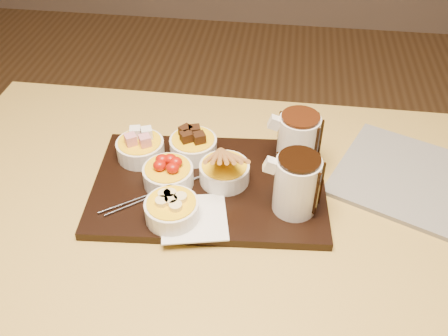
# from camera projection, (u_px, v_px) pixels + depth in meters

# --- Properties ---
(dining_table) EXTENTS (1.20, 0.80, 0.75)m
(dining_table) POSITION_uv_depth(u_px,v_px,m) (213.00, 243.00, 1.03)
(dining_table) COLOR gold
(dining_table) RESTS_ON ground
(serving_board) EXTENTS (0.48, 0.34, 0.02)m
(serving_board) POSITION_uv_depth(u_px,v_px,m) (209.00, 186.00, 1.00)
(serving_board) COLOR black
(serving_board) RESTS_ON dining_table
(napkin) EXTENTS (0.14, 0.14, 0.00)m
(napkin) POSITION_uv_depth(u_px,v_px,m) (194.00, 218.00, 0.92)
(napkin) COLOR white
(napkin) RESTS_ON serving_board
(bowl_marshmallows) EXTENTS (0.10, 0.10, 0.04)m
(bowl_marshmallows) POSITION_uv_depth(u_px,v_px,m) (141.00, 149.00, 1.05)
(bowl_marshmallows) COLOR white
(bowl_marshmallows) RESTS_ON serving_board
(bowl_cake) EXTENTS (0.10, 0.10, 0.04)m
(bowl_cake) POSITION_uv_depth(u_px,v_px,m) (193.00, 147.00, 1.05)
(bowl_cake) COLOR white
(bowl_cake) RESTS_ON serving_board
(bowl_strawberries) EXTENTS (0.10, 0.10, 0.04)m
(bowl_strawberries) POSITION_uv_depth(u_px,v_px,m) (168.00, 176.00, 0.98)
(bowl_strawberries) COLOR white
(bowl_strawberries) RESTS_ON serving_board
(bowl_biscotti) EXTENTS (0.10, 0.10, 0.04)m
(bowl_biscotti) POSITION_uv_depth(u_px,v_px,m) (224.00, 173.00, 0.99)
(bowl_biscotti) COLOR white
(bowl_biscotti) RESTS_ON serving_board
(bowl_bananas) EXTENTS (0.10, 0.10, 0.04)m
(bowl_bananas) POSITION_uv_depth(u_px,v_px,m) (172.00, 211.00, 0.91)
(bowl_bananas) COLOR white
(bowl_bananas) RESTS_ON serving_board
(pitcher_dark_chocolate) EXTENTS (0.09, 0.09, 0.11)m
(pitcher_dark_chocolate) POSITION_uv_depth(u_px,v_px,m) (296.00, 185.00, 0.91)
(pitcher_dark_chocolate) COLOR silver
(pitcher_dark_chocolate) RESTS_ON serving_board
(pitcher_milk_chocolate) EXTENTS (0.09, 0.09, 0.11)m
(pitcher_milk_chocolate) POSITION_uv_depth(u_px,v_px,m) (298.00, 142.00, 1.00)
(pitcher_milk_chocolate) COLOR silver
(pitcher_milk_chocolate) RESTS_ON serving_board
(fondue_skewers) EXTENTS (0.18, 0.23, 0.01)m
(fondue_skewers) POSITION_uv_depth(u_px,v_px,m) (162.00, 190.00, 0.97)
(fondue_skewers) COLOR silver
(fondue_skewers) RESTS_ON serving_board
(newspaper) EXTENTS (0.41, 0.38, 0.01)m
(newspaper) POSITION_uv_depth(u_px,v_px,m) (422.00, 182.00, 1.02)
(newspaper) COLOR beige
(newspaper) RESTS_ON dining_table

